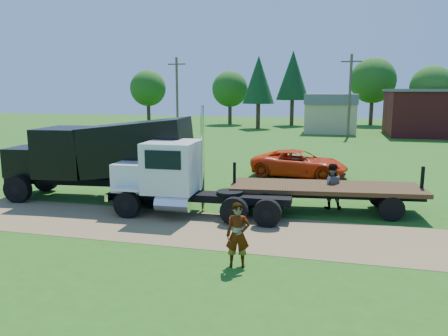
% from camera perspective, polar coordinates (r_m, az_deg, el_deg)
% --- Properties ---
extents(ground, '(140.00, 140.00, 0.00)m').
position_cam_1_polar(ground, '(16.62, -2.37, -7.98)').
color(ground, '#265512').
rests_on(ground, ground).
extents(dirt_track, '(120.00, 4.20, 0.01)m').
position_cam_1_polar(dirt_track, '(16.62, -2.37, -7.96)').
color(dirt_track, olive).
rests_on(dirt_track, ground).
extents(white_semi_tractor, '(7.60, 2.82, 4.56)m').
position_cam_1_polar(white_semi_tractor, '(18.42, -6.43, -1.22)').
color(white_semi_tractor, black).
rests_on(white_semi_tractor, ground).
extents(black_dump_truck, '(9.23, 3.59, 3.94)m').
position_cam_1_polar(black_dump_truck, '(21.37, -15.33, 1.71)').
color(black_dump_truck, black).
rests_on(black_dump_truck, ground).
extents(orange_pickup, '(5.97, 3.28, 1.59)m').
position_cam_1_polar(orange_pickup, '(26.76, 9.79, 0.59)').
color(orange_pickup, red).
rests_on(orange_pickup, ground).
extents(flatbed_trailer, '(8.27, 3.31, 2.06)m').
position_cam_1_polar(flatbed_trailer, '(19.23, 13.08, -2.99)').
color(flatbed_trailer, '#351E10').
rests_on(flatbed_trailer, ground).
extents(spectator_a, '(0.79, 0.61, 1.93)m').
position_cam_1_polar(spectator_a, '(12.97, 1.81, -8.75)').
color(spectator_a, '#999999').
rests_on(spectator_a, ground).
extents(spectator_b, '(1.07, 0.89, 2.01)m').
position_cam_1_polar(spectator_b, '(19.78, 13.81, -2.30)').
color(spectator_b, '#999999').
rests_on(spectator_b, ground).
extents(tan_shed, '(6.20, 5.40, 4.70)m').
position_cam_1_polar(tan_shed, '(55.20, 13.76, 7.01)').
color(tan_shed, tan).
rests_on(tan_shed, ground).
extents(utility_poles, '(42.20, 0.28, 9.00)m').
position_cam_1_polar(utility_poles, '(50.15, 16.11, 9.23)').
color(utility_poles, brown).
rests_on(utility_poles, ground).
extents(tree_row, '(56.10, 15.42, 10.81)m').
position_cam_1_polar(tree_row, '(65.01, 12.82, 10.64)').
color(tree_row, '#3D2419').
rests_on(tree_row, ground).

